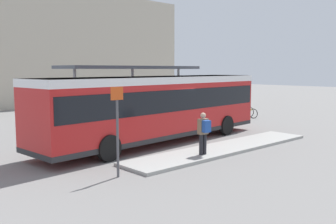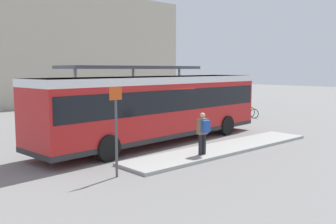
% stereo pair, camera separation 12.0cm
% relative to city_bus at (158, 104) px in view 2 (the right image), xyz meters
% --- Properties ---
extents(ground_plane, '(120.00, 120.00, 0.00)m').
position_rel_city_bus_xyz_m(ground_plane, '(-0.01, -0.00, -1.76)').
color(ground_plane, slate).
extents(curb_island, '(9.83, 1.80, 0.12)m').
position_rel_city_bus_xyz_m(curb_island, '(0.99, -3.07, -1.70)').
color(curb_island, '#9E9E99').
rests_on(curb_island, ground_plane).
extents(city_bus, '(12.33, 3.45, 3.00)m').
position_rel_city_bus_xyz_m(city_bus, '(0.00, 0.00, 0.00)').
color(city_bus, red).
rests_on(city_bus, ground_plane).
extents(pedestrian_waiting, '(0.41, 0.44, 1.59)m').
position_rel_city_bus_xyz_m(pedestrian_waiting, '(-0.72, -3.43, -0.73)').
color(pedestrian_waiting, '#232328').
rests_on(pedestrian_waiting, curb_island).
extents(bicycle_yellow, '(0.48, 1.58, 0.68)m').
position_rel_city_bus_xyz_m(bicycle_yellow, '(10.28, 2.46, -1.42)').
color(bicycle_yellow, black).
rests_on(bicycle_yellow, ground_plane).
extents(bicycle_blue, '(0.48, 1.72, 0.74)m').
position_rel_city_bus_xyz_m(bicycle_blue, '(10.70, 3.12, -1.39)').
color(bicycle_blue, black).
rests_on(bicycle_blue, ground_plane).
extents(bicycle_orange, '(0.48, 1.69, 0.73)m').
position_rel_city_bus_xyz_m(bicycle_orange, '(10.33, 3.78, -1.40)').
color(bicycle_orange, black).
rests_on(bicycle_orange, ground_plane).
extents(station_shelter, '(8.92, 2.55, 3.53)m').
position_rel_city_bus_xyz_m(station_shelter, '(2.43, 5.13, 1.57)').
color(station_shelter, '#4C515B').
rests_on(station_shelter, ground_plane).
extents(potted_planter_near_shelter, '(1.03, 1.03, 1.45)m').
position_rel_city_bus_xyz_m(potted_planter_near_shelter, '(3.88, 2.73, -1.02)').
color(potted_planter_near_shelter, slate).
rests_on(potted_planter_near_shelter, ground_plane).
extents(platform_sign, '(0.44, 0.08, 2.80)m').
position_rel_city_bus_xyz_m(platform_sign, '(-4.57, -3.36, -0.21)').
color(platform_sign, '#4C4C51').
rests_on(platform_sign, ground_plane).
extents(station_building, '(26.96, 13.26, 10.55)m').
position_rel_city_bus_xyz_m(station_building, '(5.02, 25.11, 3.51)').
color(station_building, '#BCB29E').
rests_on(station_building, ground_plane).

